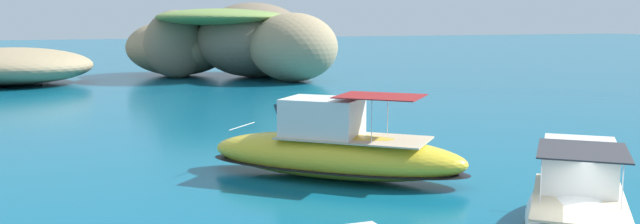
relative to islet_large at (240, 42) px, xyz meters
The scene contains 3 objects.
islet_large is the anchor object (origin of this frame).
motorboat_yellow 47.37m from the islet_large, 100.73° to the right, with size 10.02×9.66×3.35m.
motorboat_white 56.53m from the islet_large, 95.57° to the right, with size 8.41×8.99×2.97m.
Camera 1 is at (-11.92, -12.44, 6.29)m, focal length 37.88 mm.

